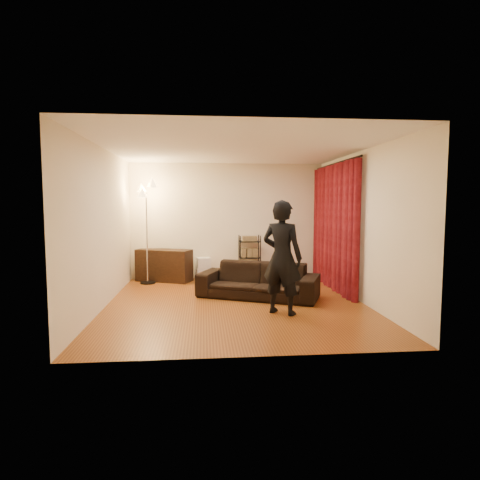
{
  "coord_description": "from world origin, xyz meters",
  "views": [
    {
      "loc": [
        -0.56,
        -6.94,
        1.75
      ],
      "look_at": [
        0.1,
        0.3,
        1.1
      ],
      "focal_mm": 30.0,
      "sensor_mm": 36.0,
      "label": 1
    }
  ],
  "objects": [
    {
      "name": "curtain_rod",
      "position": [
        2.15,
        1.12,
        2.58
      ],
      "size": [
        0.04,
        2.65,
        0.04
      ],
      "primitive_type": "cylinder",
      "rotation": [
        1.57,
        0.0,
        0.0
      ],
      "color": "black",
      "rests_on": "wall_right"
    },
    {
      "name": "sofa",
      "position": [
        0.45,
        0.42,
        0.32
      ],
      "size": [
        2.38,
        1.68,
        0.65
      ],
      "primitive_type": "imported",
      "rotation": [
        0.0,
        0.0,
        -0.41
      ],
      "color": "black",
      "rests_on": "ground"
    },
    {
      "name": "wall_front",
      "position": [
        0.0,
        -2.5,
        1.35
      ],
      "size": [
        5.0,
        0.0,
        5.0
      ],
      "primitive_type": "plane",
      "rotation": [
        -1.57,
        0.0,
        0.0
      ],
      "color": "#F0E4C6",
      "rests_on": "ground"
    },
    {
      "name": "media_cabinet",
      "position": [
        -1.46,
        2.23,
        0.36
      ],
      "size": [
        1.32,
        0.9,
        0.72
      ],
      "primitive_type": "cube",
      "rotation": [
        0.0,
        0.0,
        -0.39
      ],
      "color": "black",
      "rests_on": "ground"
    },
    {
      "name": "wall_left",
      "position": [
        -2.25,
        0.0,
        1.35
      ],
      "size": [
        0.0,
        5.0,
        5.0
      ],
      "primitive_type": "plane",
      "rotation": [
        1.57,
        0.0,
        1.57
      ],
      "color": "#F0E4C6",
      "rests_on": "ground"
    },
    {
      "name": "ceiling",
      "position": [
        0.0,
        0.0,
        2.7
      ],
      "size": [
        5.0,
        5.0,
        0.0
      ],
      "primitive_type": "plane",
      "rotation": [
        3.14,
        0.0,
        0.0
      ],
      "color": "white",
      "rests_on": "ground"
    },
    {
      "name": "person",
      "position": [
        0.68,
        -0.72,
        0.91
      ],
      "size": [
        0.79,
        0.74,
        1.82
      ],
      "primitive_type": "imported",
      "rotation": [
        0.0,
        0.0,
        2.54
      ],
      "color": "black",
      "rests_on": "ground"
    },
    {
      "name": "floor_lamp",
      "position": [
        -1.8,
        1.97,
        1.12
      ],
      "size": [
        0.5,
        0.5,
        2.23
      ],
      "primitive_type": null,
      "rotation": [
        0.0,
        0.0,
        -0.3
      ],
      "color": "silver",
      "rests_on": "ground"
    },
    {
      "name": "wire_shelf",
      "position": [
        0.5,
        2.28,
        0.51
      ],
      "size": [
        0.56,
        0.48,
        1.03
      ],
      "primitive_type": null,
      "rotation": [
        0.0,
        0.0,
        0.38
      ],
      "color": "black",
      "rests_on": "ground"
    },
    {
      "name": "floor",
      "position": [
        0.0,
        0.0,
        0.0
      ],
      "size": [
        5.0,
        5.0,
        0.0
      ],
      "primitive_type": "plane",
      "color": "brown",
      "rests_on": "ground"
    },
    {
      "name": "curtain",
      "position": [
        2.13,
        1.12,
        1.28
      ],
      "size": [
        0.22,
        2.65,
        2.55
      ],
      "primitive_type": null,
      "color": "maroon",
      "rests_on": "ground"
    },
    {
      "name": "storage_boxes",
      "position": [
        -0.58,
        2.31,
        0.26
      ],
      "size": [
        0.36,
        0.32,
        0.52
      ],
      "primitive_type": null,
      "rotation": [
        0.0,
        0.0,
        0.22
      ],
      "color": "white",
      "rests_on": "ground"
    },
    {
      "name": "wall_back",
      "position": [
        0.0,
        2.5,
        1.35
      ],
      "size": [
        5.0,
        0.0,
        5.0
      ],
      "primitive_type": "plane",
      "rotation": [
        1.57,
        0.0,
        0.0
      ],
      "color": "#F0E4C6",
      "rests_on": "ground"
    },
    {
      "name": "wall_right",
      "position": [
        2.25,
        0.0,
        1.35
      ],
      "size": [
        0.0,
        5.0,
        5.0
      ],
      "primitive_type": "plane",
      "rotation": [
        1.57,
        0.0,
        -1.57
      ],
      "color": "#F0E4C6",
      "rests_on": "ground"
    }
  ]
}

